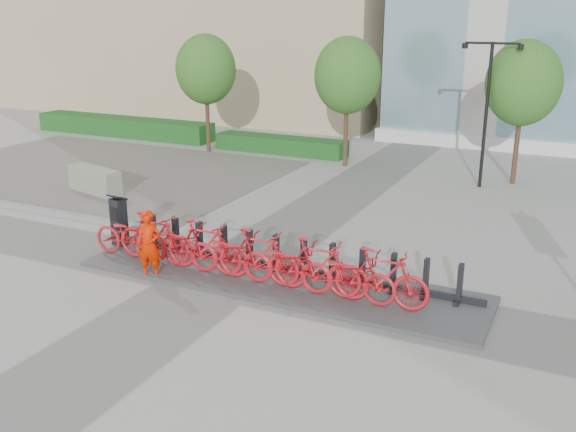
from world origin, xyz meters
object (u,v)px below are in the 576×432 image
at_px(worker_red, 149,245).
at_px(jersey_barrier, 95,180).
at_px(kiosk, 119,221).
at_px(bike_0, 130,236).

xyz_separation_m(worker_red, jersey_barrier, (-6.33, 5.23, -0.38)).
height_order(kiosk, worker_red, worker_red).
relative_size(bike_0, jersey_barrier, 0.94).
bearing_deg(jersey_barrier, worker_red, -25.52).
bearing_deg(worker_red, bike_0, 132.96).
distance_m(bike_0, kiosk, 1.00).
height_order(bike_0, kiosk, kiosk).
xyz_separation_m(bike_0, kiosk, (-0.82, 0.57, 0.11)).
relative_size(kiosk, jersey_barrier, 0.61).
height_order(bike_0, worker_red, worker_red).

